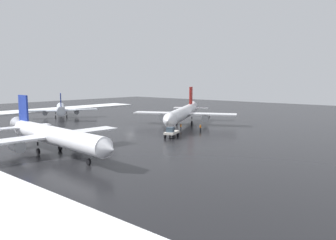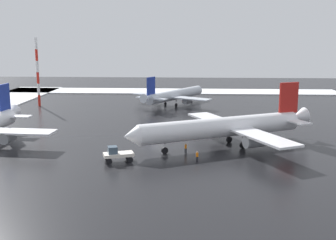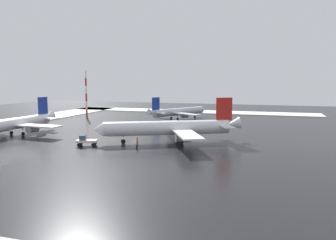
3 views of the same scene
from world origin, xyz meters
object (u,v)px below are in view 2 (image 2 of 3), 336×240
airplane_distant_tail (226,127)px  ground_crew_mid_apron (197,156)px  airplane_parked_starboard (174,95)px  pushback_tug (117,154)px  ground_crew_near_tug (186,148)px  antenna_mast (38,72)px

airplane_distant_tail → ground_crew_mid_apron: airplane_distant_tail is taller
airplane_parked_starboard → pushback_tug: 56.00m
airplane_parked_starboard → ground_crew_mid_apron: 55.35m
ground_crew_near_tug → antenna_mast: bearing=-143.6°
pushback_tug → antenna_mast: bearing=-78.8°
airplane_distant_tail → pushback_tug: (10.08, -17.48, -2.29)m
pushback_tug → airplane_parked_starboard: bearing=-116.4°
ground_crew_mid_apron → antenna_mast: (-51.59, -43.25, 8.47)m
airplane_parked_starboard → antenna_mast: antenna_mast is taller
airplane_distant_tail → antenna_mast: antenna_mast is taller
ground_crew_near_tug → pushback_tug: bearing=-68.0°
airplane_distant_tail → ground_crew_near_tug: (4.63, -6.92, -2.60)m
airplane_distant_tail → ground_crew_mid_apron: bearing=35.6°
airplane_parked_starboard → pushback_tug: bearing=-155.4°
pushback_tug → ground_crew_mid_apron: size_ratio=2.96×
pushback_tug → airplane_distant_tail: bearing=-169.4°
pushback_tug → ground_crew_near_tug: 11.89m
airplane_distant_tail → antenna_mast: size_ratio=1.79×
airplane_distant_tail → airplane_parked_starboard: bearing=-103.1°
airplane_parked_starboard → antenna_mast: size_ratio=1.41×
airplane_distant_tail → ground_crew_near_tug: 8.72m
airplane_distant_tail → antenna_mast: 64.34m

